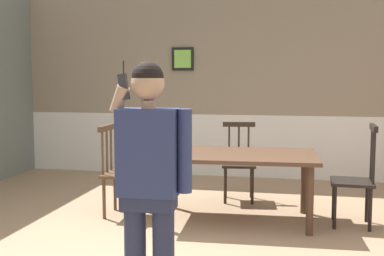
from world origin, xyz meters
TOP-DOWN VIEW (x-y plane):
  - ground_plane at (0.00, 0.00)m, footprint 7.71×7.71m
  - room_back_partition at (-0.00, 3.51)m, footprint 6.70×0.17m
  - dining_table at (0.37, 1.13)m, footprint 1.76×1.06m
  - chair_near_window at (0.32, 2.01)m, footprint 0.45×0.45m
  - chair_by_doorway at (-0.88, 1.07)m, footprint 0.45×0.45m
  - chair_at_table_head at (1.61, 1.18)m, footprint 0.44×0.44m
  - person_figure at (0.08, -1.03)m, footprint 0.54×0.22m

SIDE VIEW (x-z plane):
  - ground_plane at x=0.00m, z-range 0.00..0.00m
  - chair_near_window at x=0.32m, z-range -0.01..0.96m
  - chair_by_doorway at x=-0.88m, z-range -0.02..0.99m
  - chair_at_table_head at x=1.61m, z-range -0.03..1.02m
  - dining_table at x=0.37m, z-range 0.28..1.01m
  - person_figure at x=0.08m, z-range 0.10..1.72m
  - room_back_partition at x=0.00m, z-range -0.05..2.79m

